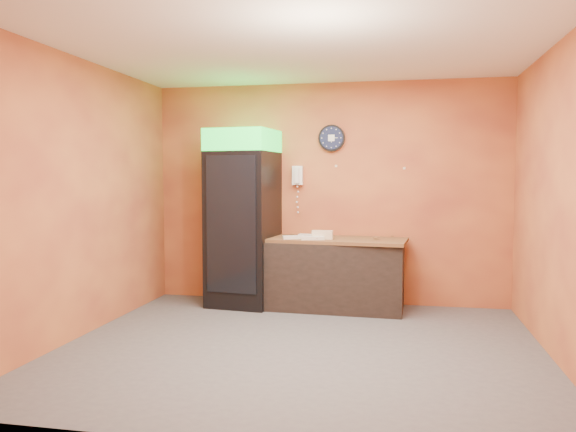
# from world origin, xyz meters

# --- Properties ---
(floor) EXTENTS (4.50, 4.50, 0.00)m
(floor) POSITION_xyz_m (0.00, 0.00, 0.00)
(floor) COLOR #47474C
(floor) RESTS_ON ground
(back_wall) EXTENTS (4.50, 0.02, 2.80)m
(back_wall) POSITION_xyz_m (0.00, 2.00, 1.40)
(back_wall) COLOR orange
(back_wall) RESTS_ON floor
(left_wall) EXTENTS (0.02, 4.00, 2.80)m
(left_wall) POSITION_xyz_m (-2.25, 0.00, 1.40)
(left_wall) COLOR orange
(left_wall) RESTS_ON floor
(right_wall) EXTENTS (0.02, 4.00, 2.80)m
(right_wall) POSITION_xyz_m (2.25, 0.00, 1.40)
(right_wall) COLOR orange
(right_wall) RESTS_ON floor
(ceiling) EXTENTS (4.50, 4.00, 0.02)m
(ceiling) POSITION_xyz_m (0.00, 0.00, 2.80)
(ceiling) COLOR white
(ceiling) RESTS_ON back_wall
(beverage_cooler) EXTENTS (0.85, 0.86, 2.20)m
(beverage_cooler) POSITION_xyz_m (-1.02, 1.60, 1.07)
(beverage_cooler) COLOR black
(beverage_cooler) RESTS_ON floor
(prep_counter) EXTENTS (1.68, 0.80, 0.83)m
(prep_counter) POSITION_xyz_m (0.13, 1.63, 0.41)
(prep_counter) COLOR black
(prep_counter) RESTS_ON floor
(wall_clock) EXTENTS (0.34, 0.06, 0.34)m
(wall_clock) POSITION_xyz_m (0.04, 1.97, 2.10)
(wall_clock) COLOR black
(wall_clock) RESTS_ON back_wall
(wall_phone) EXTENTS (0.13, 0.11, 0.24)m
(wall_phone) POSITION_xyz_m (-0.39, 1.95, 1.63)
(wall_phone) COLOR white
(wall_phone) RESTS_ON back_wall
(butcher_paper) EXTENTS (1.78, 0.89, 0.04)m
(butcher_paper) POSITION_xyz_m (0.13, 1.63, 0.85)
(butcher_paper) COLOR brown
(butcher_paper) RESTS_ON prep_counter
(sub_roll_stack) EXTENTS (0.25, 0.09, 0.10)m
(sub_roll_stack) POSITION_xyz_m (-0.00, 1.51, 0.92)
(sub_roll_stack) COLOR beige
(sub_roll_stack) RESTS_ON butcher_paper
(wrapped_sandwich_left) EXTENTS (0.28, 0.19, 0.04)m
(wrapped_sandwich_left) POSITION_xyz_m (-0.35, 1.47, 0.88)
(wrapped_sandwich_left) COLOR silver
(wrapped_sandwich_left) RESTS_ON butcher_paper
(wrapped_sandwich_mid) EXTENTS (0.29, 0.17, 0.04)m
(wrapped_sandwich_mid) POSITION_xyz_m (-0.11, 1.44, 0.89)
(wrapped_sandwich_mid) COLOR silver
(wrapped_sandwich_mid) RESTS_ON butcher_paper
(wrapped_sandwich_right) EXTENTS (0.28, 0.13, 0.04)m
(wrapped_sandwich_right) POSITION_xyz_m (-0.19, 1.70, 0.89)
(wrapped_sandwich_right) COLOR silver
(wrapped_sandwich_right) RESTS_ON butcher_paper
(kitchen_tool) EXTENTS (0.06, 0.06, 0.06)m
(kitchen_tool) POSITION_xyz_m (-0.02, 1.79, 0.90)
(kitchen_tool) COLOR silver
(kitchen_tool) RESTS_ON butcher_paper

